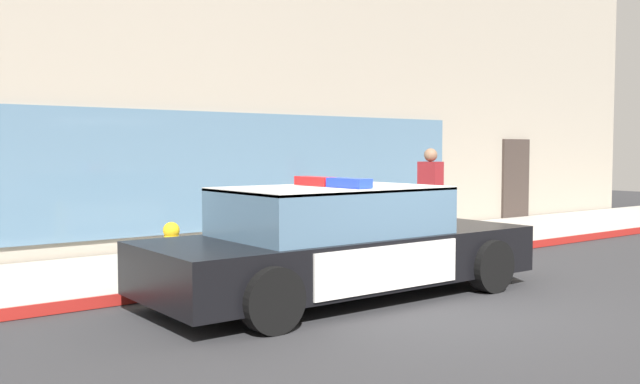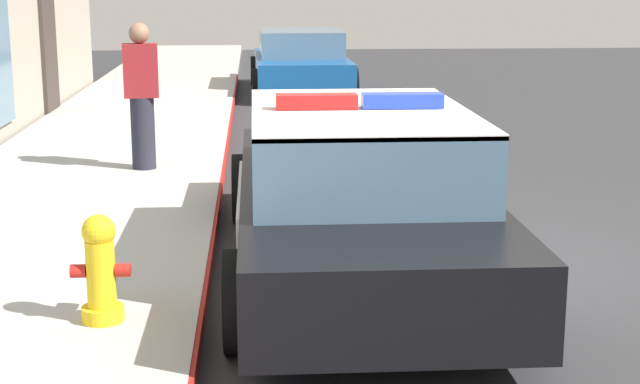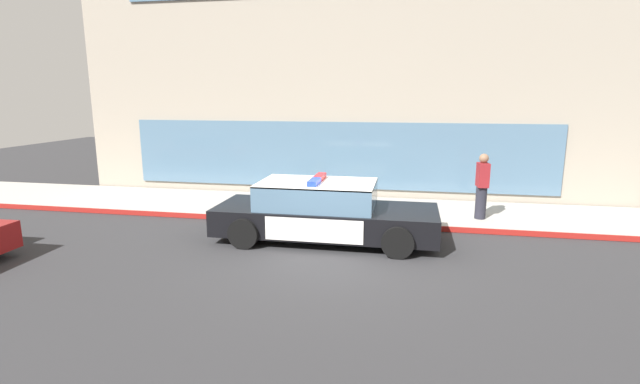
{
  "view_description": "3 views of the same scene",
  "coord_description": "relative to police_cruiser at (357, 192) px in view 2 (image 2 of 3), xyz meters",
  "views": [
    {
      "loc": [
        -5.8,
        -5.72,
        1.82
      ],
      "look_at": [
        0.34,
        2.42,
        1.21
      ],
      "focal_mm": 39.08,
      "sensor_mm": 36.0,
      "label": 1
    },
    {
      "loc": [
        -7.94,
        1.76,
        2.39
      ],
      "look_at": [
        -1.84,
        1.34,
        1.0
      ],
      "focal_mm": 53.71,
      "sensor_mm": 36.0,
      "label": 2
    },
    {
      "loc": [
        1.46,
        -9.32,
        3.34
      ],
      "look_at": [
        -0.68,
        1.69,
        0.98
      ],
      "focal_mm": 26.13,
      "sensor_mm": 36.0,
      "label": 3
    }
  ],
  "objects": [
    {
      "name": "pedestrian_on_sidewalk",
      "position": [
        3.78,
        2.13,
        0.33
      ],
      "size": [
        0.3,
        0.43,
        1.71
      ],
      "rotation": [
        0.0,
        0.0,
        3.25
      ],
      "color": "#23232D",
      "rests_on": "sidewalk"
    },
    {
      "name": "curb_red_paint",
      "position": [
        0.46,
        1.2,
        -0.61
      ],
      "size": [
        28.8,
        0.04,
        0.14
      ],
      "primitive_type": "cube",
      "color": "maroon",
      "rests_on": "ground"
    },
    {
      "name": "police_cruiser",
      "position": [
        0.0,
        0.0,
        0.0
      ],
      "size": [
        5.09,
        2.09,
        1.49
      ],
      "rotation": [
        0.0,
        0.0,
        0.0
      ],
      "color": "black",
      "rests_on": "ground"
    },
    {
      "name": "fire_hydrant",
      "position": [
        -1.39,
        1.84,
        -0.18
      ],
      "size": [
        0.34,
        0.39,
        0.73
      ],
      "color": "gold",
      "rests_on": "sidewalk"
    },
    {
      "name": "car_down_street",
      "position": [
        12.54,
        -0.16,
        -0.05
      ],
      "size": [
        4.44,
        2.09,
        1.29
      ],
      "rotation": [
        0.0,
        0.0,
        0.01
      ],
      "color": "#144C8C",
      "rests_on": "ground"
    },
    {
      "name": "ground",
      "position": [
        0.46,
        -0.95,
        -0.68
      ],
      "size": [
        48.0,
        48.0,
        0.0
      ],
      "primitive_type": "plane",
      "color": "#303033"
    },
    {
      "name": "sidewalk",
      "position": [
        0.46,
        2.73,
        -0.61
      ],
      "size": [
        48.0,
        3.03,
        0.15
      ],
      "primitive_type": "cube",
      "color": "#B2ADA3",
      "rests_on": "ground"
    }
  ]
}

